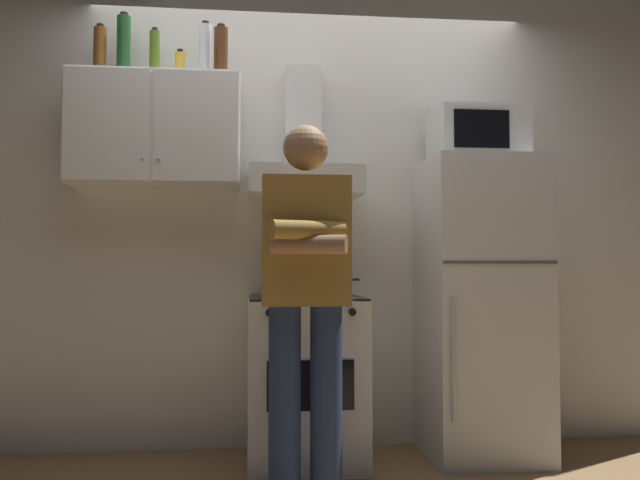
# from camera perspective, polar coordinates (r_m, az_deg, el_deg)

# --- Properties ---
(ground_plane) EXTENTS (7.00, 7.00, 0.00)m
(ground_plane) POSITION_cam_1_polar(r_m,az_deg,el_deg) (3.37, 0.00, -19.96)
(ground_plane) COLOR olive
(back_wall_tiled) EXTENTS (4.80, 0.10, 2.70)m
(back_wall_tiled) POSITION_cam_1_polar(r_m,az_deg,el_deg) (3.82, -0.94, 2.62)
(back_wall_tiled) COLOR silver
(back_wall_tiled) RESTS_ON ground_plane
(upper_cabinet) EXTENTS (0.90, 0.37, 0.60)m
(upper_cabinet) POSITION_cam_1_polar(r_m,az_deg,el_deg) (3.68, -14.10, 9.19)
(upper_cabinet) COLOR white
(stove_oven) EXTENTS (0.60, 0.62, 0.87)m
(stove_oven) POSITION_cam_1_polar(r_m,az_deg,el_deg) (3.50, -1.27, -11.98)
(stove_oven) COLOR silver
(stove_oven) RESTS_ON ground_plane
(range_hood) EXTENTS (0.60, 0.44, 0.75)m
(range_hood) POSITION_cam_1_polar(r_m,az_deg,el_deg) (3.63, -1.42, 6.83)
(range_hood) COLOR white
(refrigerator) EXTENTS (0.60, 0.62, 1.60)m
(refrigerator) POSITION_cam_1_polar(r_m,az_deg,el_deg) (3.66, 13.79, -5.71)
(refrigerator) COLOR silver
(refrigerator) RESTS_ON ground_plane
(microwave) EXTENTS (0.48, 0.37, 0.28)m
(microwave) POSITION_cam_1_polar(r_m,az_deg,el_deg) (3.75, 13.54, 8.82)
(microwave) COLOR silver
(microwave) RESTS_ON refrigerator
(person_standing) EXTENTS (0.38, 0.33, 1.64)m
(person_standing) POSITION_cam_1_polar(r_m,az_deg,el_deg) (2.85, -1.26, -4.70)
(person_standing) COLOR navy
(person_standing) RESTS_ON ground_plane
(cooking_pot) EXTENTS (0.28, 0.18, 0.09)m
(cooking_pot) POSITION_cam_1_polar(r_m,az_deg,el_deg) (3.35, 1.13, -4.01)
(cooking_pot) COLOR #B7BABF
(cooking_pot) RESTS_ON stove_oven
(bottle_olive_oil) EXTENTS (0.06, 0.06, 0.27)m
(bottle_olive_oil) POSITION_cam_1_polar(r_m,az_deg,el_deg) (3.81, -14.23, 15.45)
(bottle_olive_oil) COLOR #4C6B19
(bottle_olive_oil) RESTS_ON upper_cabinet
(bottle_beer_brown) EXTENTS (0.07, 0.07, 0.27)m
(bottle_beer_brown) POSITION_cam_1_polar(r_m,az_deg,el_deg) (3.84, -18.64, 15.39)
(bottle_beer_brown) COLOR brown
(bottle_beer_brown) RESTS_ON upper_cabinet
(bottle_vodka_clear) EXTENTS (0.07, 0.07, 0.32)m
(bottle_vodka_clear) POSITION_cam_1_polar(r_m,az_deg,el_deg) (3.80, -9.98, 15.88)
(bottle_vodka_clear) COLOR silver
(bottle_vodka_clear) RESTS_ON upper_cabinet
(bottle_spice_jar) EXTENTS (0.06, 0.06, 0.15)m
(bottle_spice_jar) POSITION_cam_1_polar(r_m,az_deg,el_deg) (3.76, -12.11, 14.74)
(bottle_spice_jar) COLOR gold
(bottle_spice_jar) RESTS_ON upper_cabinet
(bottle_wine_green) EXTENTS (0.07, 0.07, 0.35)m
(bottle_wine_green) POSITION_cam_1_polar(r_m,az_deg,el_deg) (3.84, -16.75, 15.93)
(bottle_wine_green) COLOR #19471E
(bottle_wine_green) RESTS_ON upper_cabinet
(bottle_rum_dark) EXTENTS (0.08, 0.08, 0.29)m
(bottle_rum_dark) POSITION_cam_1_polar(r_m,az_deg,el_deg) (3.74, -8.64, 15.90)
(bottle_rum_dark) COLOR #47230F
(bottle_rum_dark) RESTS_ON upper_cabinet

